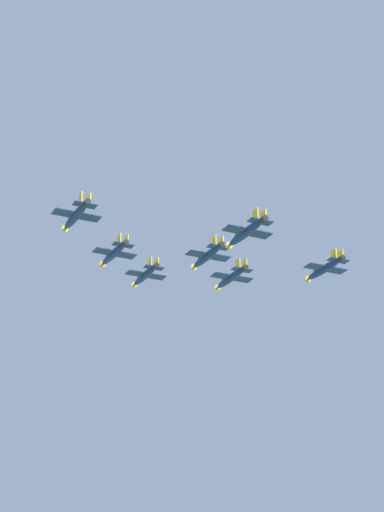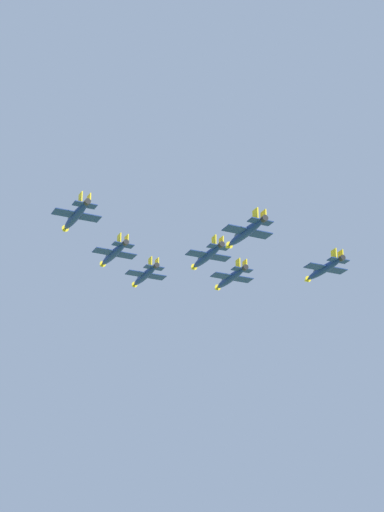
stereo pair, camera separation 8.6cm
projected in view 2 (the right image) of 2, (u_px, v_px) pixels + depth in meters
jet_lead at (145, 275)px, 214.61m from camera, size 13.45×10.57×3.20m
jet_left_wingman at (113, 254)px, 194.65m from camera, size 12.98×10.54×3.13m
jet_right_wingman at (231, 278)px, 205.07m from camera, size 13.49×10.59×3.21m
jet_left_outer at (76, 216)px, 175.57m from camera, size 13.18×10.41×3.15m
jet_right_outer at (324, 269)px, 196.52m from camera, size 13.28×10.56×3.18m
jet_slot_rear at (207, 256)px, 185.03m from camera, size 12.89×10.03×3.06m
jet_trailing at (246, 232)px, 171.13m from camera, size 13.30×10.72×3.20m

